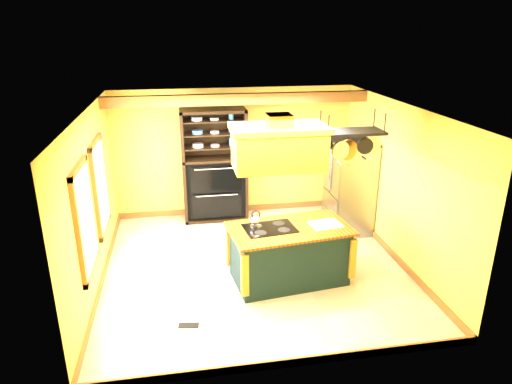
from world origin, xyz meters
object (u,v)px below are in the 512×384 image
object	(u,v)px
refrigerator	(349,188)
range_hood	(279,146)
pot_rack	(351,139)
kitchen_island	(289,253)
hutch	(215,177)

from	to	relation	value
refrigerator	range_hood	bearing A→B (deg)	-136.92
range_hood	pot_rack	distance (m)	1.11
pot_rack	refrigerator	size ratio (longest dim) A/B	0.57
kitchen_island	range_hood	distance (m)	1.78
kitchen_island	pot_rack	xyz separation A→B (m)	(0.91, 0.01, 1.83)
pot_rack	refrigerator	bearing A→B (deg)	67.18
range_hood	pot_rack	bearing A→B (deg)	0.56
kitchen_island	range_hood	world-z (taller)	range_hood
kitchen_island	pot_rack	distance (m)	2.04
hutch	refrigerator	bearing A→B (deg)	-22.54
pot_rack	kitchen_island	bearing A→B (deg)	-179.35
pot_rack	hutch	distance (m)	3.59
range_hood	refrigerator	distance (m)	2.83
hutch	range_hood	bearing A→B (deg)	-75.06
range_hood	refrigerator	world-z (taller)	range_hood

